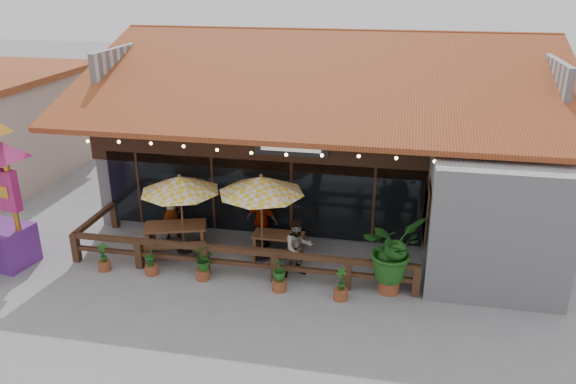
% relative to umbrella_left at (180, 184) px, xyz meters
% --- Properties ---
extents(ground, '(100.00, 100.00, 0.00)m').
position_rel_umbrella_left_xyz_m(ground, '(3.60, -0.69, -2.20)').
color(ground, gray).
rests_on(ground, ground).
extents(restaurant_building, '(15.50, 14.73, 6.09)m').
position_rel_umbrella_left_xyz_m(restaurant_building, '(3.86, 5.92, 0.00)').
color(restaurant_building, '#BCBCC2').
rests_on(restaurant_building, ground).
extents(patio_railing, '(10.00, 2.60, 0.92)m').
position_rel_umbrella_left_xyz_m(patio_railing, '(1.35, -0.95, -1.59)').
color(patio_railing, '#49271A').
rests_on(patio_railing, ground).
extents(umbrella_left, '(2.47, 2.47, 2.53)m').
position_rel_umbrella_left_xyz_m(umbrella_left, '(0.00, 0.00, 0.00)').
color(umbrella_left, brown).
rests_on(umbrella_left, ground).
extents(umbrella_right, '(2.53, 2.53, 2.68)m').
position_rel_umbrella_left_xyz_m(umbrella_right, '(2.44, 0.06, 0.13)').
color(umbrella_right, brown).
rests_on(umbrella_right, ground).
extents(picnic_table_left, '(2.22, 2.06, 0.88)m').
position_rel_umbrella_left_xyz_m(picnic_table_left, '(-0.24, -0.02, -1.61)').
color(picnic_table_left, brown).
rests_on(picnic_table_left, ground).
extents(picnic_table_right, '(1.51, 1.31, 0.72)m').
position_rel_umbrella_left_xyz_m(picnic_table_right, '(2.88, 0.29, -1.71)').
color(picnic_table_right, brown).
rests_on(picnic_table_right, ground).
extents(tropical_plant, '(2.00, 2.05, 2.16)m').
position_rel_umbrella_left_xyz_m(tropical_plant, '(6.20, -1.11, -0.96)').
color(tropical_plant, brown).
rests_on(tropical_plant, ground).
extents(diner_a, '(0.79, 0.76, 1.83)m').
position_rel_umbrella_left_xyz_m(diner_a, '(-0.72, 0.85, -1.29)').
color(diner_a, '#331A10').
rests_on(diner_a, ground).
extents(diner_b, '(1.06, 0.99, 1.73)m').
position_rel_umbrella_left_xyz_m(diner_b, '(3.66, -0.75, -1.34)').
color(diner_b, '#331A10').
rests_on(diner_b, ground).
extents(diner_c, '(1.10, 0.65, 1.76)m').
position_rel_umbrella_left_xyz_m(diner_c, '(2.26, 0.81, -1.32)').
color(diner_c, '#331A10').
rests_on(diner_c, ground).
extents(planter_a, '(0.35, 0.35, 0.86)m').
position_rel_umbrella_left_xyz_m(planter_a, '(-1.84, -1.53, -1.84)').
color(planter_a, brown).
rests_on(planter_a, ground).
extents(planter_b, '(0.37, 0.40, 0.91)m').
position_rel_umbrella_left_xyz_m(planter_b, '(-0.41, -1.48, -1.79)').
color(planter_b, brown).
rests_on(planter_b, ground).
extents(planter_c, '(0.68, 0.63, 0.93)m').
position_rel_umbrella_left_xyz_m(planter_c, '(1.10, -1.47, -1.68)').
color(planter_c, brown).
rests_on(planter_c, ground).
extents(planter_d, '(0.50, 0.50, 0.96)m').
position_rel_umbrella_left_xyz_m(planter_d, '(3.32, -1.62, -1.74)').
color(planter_d, brown).
rests_on(planter_d, ground).
extents(planter_e, '(0.39, 0.38, 0.92)m').
position_rel_umbrella_left_xyz_m(planter_e, '(4.98, -1.74, -1.82)').
color(planter_e, brown).
rests_on(planter_e, ground).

